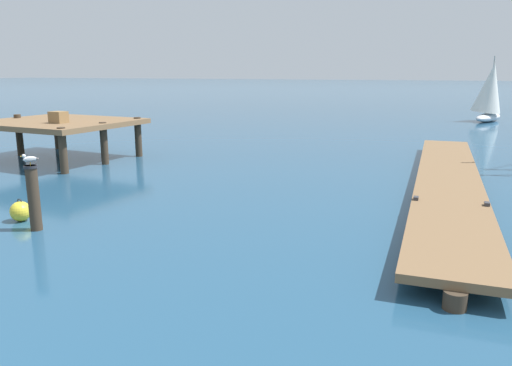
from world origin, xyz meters
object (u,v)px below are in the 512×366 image
object	(u,v)px
mooring_buoy	(21,211)
perched_seagull	(30,159)
distant_sailboat	(490,93)
mooring_piling	(34,197)

from	to	relation	value
mooring_buoy	perched_seagull	bearing A→B (deg)	-23.59
perched_seagull	distant_sailboat	xyz separation A→B (m)	(10.75, 30.95, 0.39)
mooring_buoy	distant_sailboat	distance (m)	32.76
mooring_piling	distant_sailboat	size ratio (longest dim) A/B	0.33
mooring_piling	mooring_buoy	size ratio (longest dim) A/B	2.68
perched_seagull	distant_sailboat	size ratio (longest dim) A/B	0.07
mooring_piling	mooring_buoy	distance (m)	1.10
perched_seagull	mooring_buoy	size ratio (longest dim) A/B	0.59
mooring_buoy	distant_sailboat	xyz separation A→B (m)	(11.63, 30.57, 1.80)
mooring_piling	mooring_buoy	world-z (taller)	mooring_piling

